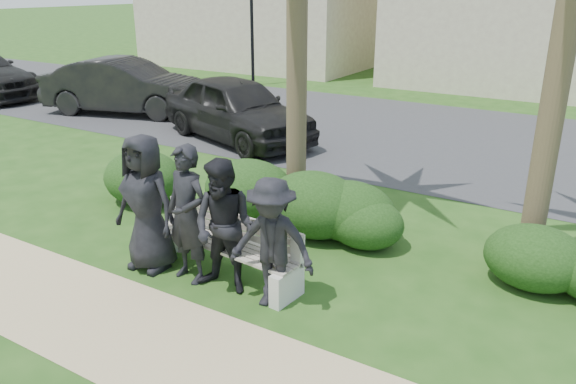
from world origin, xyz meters
name	(u,v)px	position (x,y,z in m)	size (l,w,h in m)	color
ground	(298,286)	(0.00, 0.00, 0.00)	(160.00, 160.00, 0.00)	#204714
footpath	(207,363)	(0.00, -1.80, 0.00)	(30.00, 1.60, 0.01)	tan
asphalt_street	(466,142)	(0.00, 8.00, 0.00)	(160.00, 8.00, 0.01)	#2D2D30
street_lamp	(251,3)	(-9.00, 12.00, 2.94)	(0.36, 0.36, 4.29)	black
park_bench	(224,249)	(-0.99, -0.22, 0.36)	(2.30, 0.73, 0.79)	#A4978A
man_a	(146,203)	(-1.95, -0.57, 0.92)	(0.90, 0.58, 1.84)	black
man_b	(187,215)	(-1.28, -0.54, 0.89)	(0.65, 0.43, 1.79)	black
man_c	(224,227)	(-0.72, -0.52, 0.84)	(0.82, 0.64, 1.69)	black
man_d	(272,244)	(-0.04, -0.52, 0.79)	(1.03, 0.59, 1.59)	black
hedge_a	(143,176)	(-3.75, 1.12, 0.47)	(1.46, 1.20, 0.95)	black
hedge_b	(249,188)	(-1.80, 1.52, 0.50)	(1.53, 1.26, 1.00)	black
hedge_c	(365,221)	(0.22, 1.54, 0.37)	(1.15, 0.95, 0.75)	black
hedge_d	(350,210)	(-0.08, 1.67, 0.45)	(1.37, 1.13, 0.90)	black
hedge_e	(536,256)	(2.51, 1.57, 0.41)	(1.25, 1.03, 0.82)	black
hedge_extra	(314,203)	(-0.61, 1.52, 0.50)	(1.53, 1.26, 1.00)	black
car_a	(237,109)	(-4.84, 5.33, 0.77)	(1.81, 4.50, 1.53)	black
car_b	(126,87)	(-9.35, 6.07, 0.79)	(1.67, 4.78, 1.58)	black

